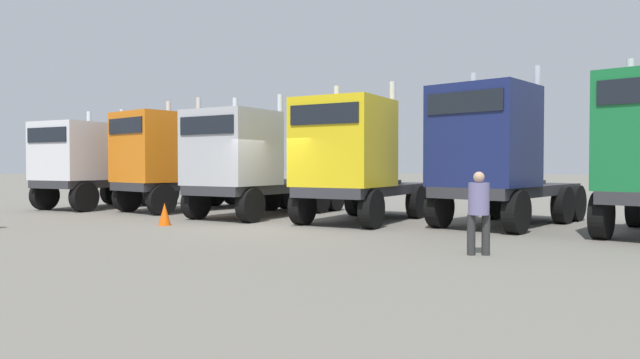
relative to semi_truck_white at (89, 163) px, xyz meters
name	(u,v)px	position (x,y,z in m)	size (l,w,h in m)	color
ground	(269,227)	(9.94, -2.20, -1.82)	(200.00, 200.00, 0.00)	slate
semi_truck_white	(89,163)	(0.00, 0.00, 0.00)	(2.62, 5.81, 3.98)	#333338
semi_truck_orange	(172,161)	(3.80, 0.59, 0.06)	(3.85, 6.82, 4.24)	#333338
semi_truck_silver	(247,163)	(7.82, -0.26, -0.02)	(2.88, 6.51, 4.07)	#333338
semi_truck_yellow	(353,159)	(11.67, -0.24, 0.10)	(2.70, 5.98, 4.25)	#333338
semi_truck_navy	(493,156)	(15.60, 0.52, 0.19)	(3.80, 6.16, 4.47)	#333338
visitor_with_camera	(479,207)	(16.33, -4.60, -0.89)	(0.53, 0.53, 1.62)	#2E2E2E
traffic_cone_near	(165,214)	(7.12, -3.34, -1.49)	(0.36, 0.36, 0.66)	#F2590C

